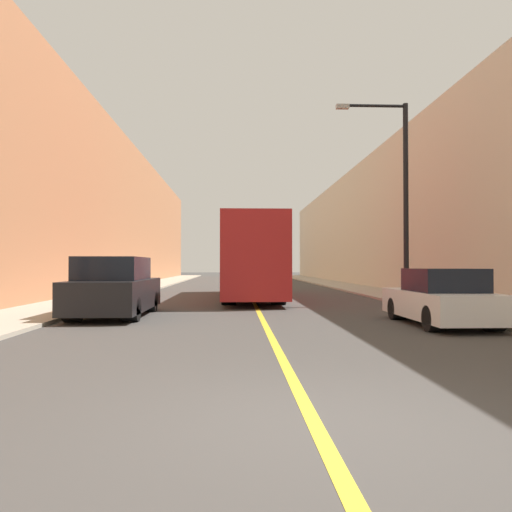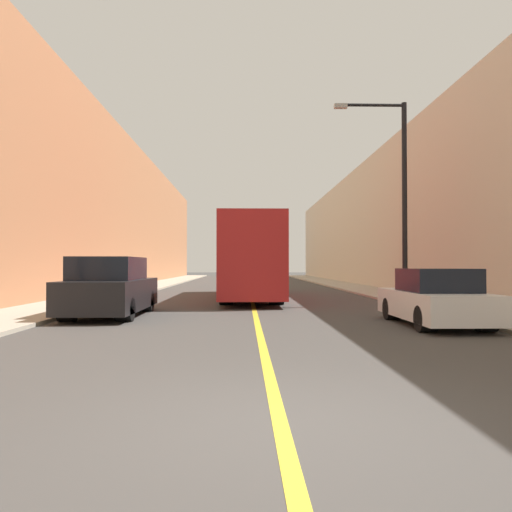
{
  "view_description": "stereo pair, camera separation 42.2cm",
  "coord_description": "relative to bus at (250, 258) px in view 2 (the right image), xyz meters",
  "views": [
    {
      "loc": [
        -0.78,
        -4.81,
        1.56
      ],
      "look_at": [
        0.23,
        19.25,
        1.99
      ],
      "focal_mm": 35.0,
      "sensor_mm": 36.0,
      "label": 1
    },
    {
      "loc": [
        -0.36,
        -4.83,
        1.56
      ],
      "look_at": [
        0.23,
        19.25,
        1.99
      ],
      "focal_mm": 35.0,
      "sensor_mm": 36.0,
      "label": 2
    }
  ],
  "objects": [
    {
      "name": "car_right_near",
      "position": [
        4.62,
        -10.61,
        -1.21
      ],
      "size": [
        1.8,
        4.26,
        1.47
      ],
      "color": "silver",
      "rests_on": "ground"
    },
    {
      "name": "street_lamp_right",
      "position": [
        5.71,
        -4.1,
        2.7
      ],
      "size": [
        2.85,
        0.24,
        7.8
      ],
      "color": "black",
      "rests_on": "sidewalk_right"
    },
    {
      "name": "bus",
      "position": [
        0.0,
        0.0,
        0.0
      ],
      "size": [
        2.51,
        12.15,
        3.53
      ],
      "color": "#AD1E1E",
      "rests_on": "ground"
    },
    {
      "name": "sidewalk_left",
      "position": [
        -6.97,
        11.5,
        -1.82
      ],
      "size": [
        2.84,
        72.0,
        0.1
      ],
      "primitive_type": "cube",
      "color": "#A89E8C",
      "rests_on": "ground"
    },
    {
      "name": "building_row_left",
      "position": [
        -10.39,
        11.5,
        3.46
      ],
      "size": [
        4.0,
        72.0,
        10.67
      ],
      "primitive_type": "cube",
      "color": "#B2724C",
      "rests_on": "ground"
    },
    {
      "name": "ground_plane",
      "position": [
        0.05,
        -18.5,
        -1.87
      ],
      "size": [
        200.0,
        200.0,
        0.0
      ],
      "primitive_type": "plane",
      "color": "#3F3D3A"
    },
    {
      "name": "road_center_line",
      "position": [
        0.05,
        11.5,
        -1.87
      ],
      "size": [
        0.16,
        72.0,
        0.01
      ],
      "primitive_type": "cube",
      "color": "gold",
      "rests_on": "ground"
    },
    {
      "name": "sidewalk_right",
      "position": [
        7.08,
        11.5,
        -1.82
      ],
      "size": [
        2.84,
        72.0,
        0.1
      ],
      "primitive_type": "cube",
      "color": "#A89E8C",
      "rests_on": "ground"
    },
    {
      "name": "building_row_right",
      "position": [
        10.5,
        11.5,
        2.72
      ],
      "size": [
        4.0,
        72.0,
        9.18
      ],
      "primitive_type": "cube",
      "color": "beige",
      "rests_on": "ground"
    },
    {
      "name": "parked_suv_left",
      "position": [
        -4.37,
        -8.09,
        -1.04
      ],
      "size": [
        2.01,
        4.81,
        1.8
      ],
      "color": "black",
      "rests_on": "ground"
    }
  ]
}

